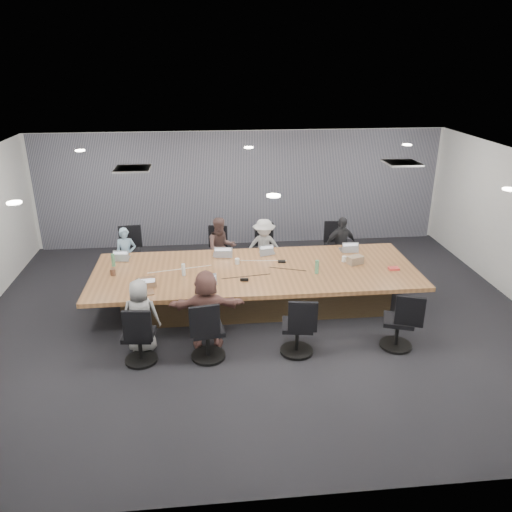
{
  "coord_description": "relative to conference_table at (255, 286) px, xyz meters",
  "views": [
    {
      "loc": [
        -0.86,
        -7.96,
        4.45
      ],
      "look_at": [
        0.0,
        0.4,
        1.05
      ],
      "focal_mm": 35.0,
      "sensor_mm": 36.0,
      "label": 1
    }
  ],
  "objects": [
    {
      "name": "floor",
      "position": [
        0.0,
        -0.5,
        -0.4
      ],
      "size": [
        10.0,
        8.0,
        0.0
      ],
      "primitive_type": "cube",
      "color": "black",
      "rests_on": "ground"
    },
    {
      "name": "ceiling",
      "position": [
        0.0,
        -0.5,
        2.4
      ],
      "size": [
        10.0,
        8.0,
        0.0
      ],
      "primitive_type": "cube",
      "color": "white",
      "rests_on": "wall_back"
    },
    {
      "name": "wall_back",
      "position": [
        0.0,
        3.5,
        1.0
      ],
      "size": [
        10.0,
        0.0,
        2.8
      ],
      "primitive_type": "cube",
      "rotation": [
        1.57,
        0.0,
        0.0
      ],
      "color": "silver",
      "rests_on": "ground"
    },
    {
      "name": "wall_front",
      "position": [
        0.0,
        -4.5,
        1.0
      ],
      "size": [
        10.0,
        0.0,
        2.8
      ],
      "primitive_type": "cube",
      "rotation": [
        -1.57,
        0.0,
        0.0
      ],
      "color": "silver",
      "rests_on": "ground"
    },
    {
      "name": "curtain",
      "position": [
        0.0,
        3.42,
        1.0
      ],
      "size": [
        9.8,
        0.04,
        2.8
      ],
      "primitive_type": "cube",
      "color": "slate",
      "rests_on": "ground"
    },
    {
      "name": "conference_table",
      "position": [
        0.0,
        0.0,
        0.0
      ],
      "size": [
        6.0,
        2.2,
        0.74
      ],
      "color": "#4A3722",
      "rests_on": "ground"
    },
    {
      "name": "chair_0",
      "position": [
        -2.56,
        1.7,
        0.04
      ],
      "size": [
        0.66,
        0.66,
        0.88
      ],
      "primitive_type": null,
      "rotation": [
        0.0,
        0.0,
        3.27
      ],
      "color": "black",
      "rests_on": "ground"
    },
    {
      "name": "chair_1",
      "position": [
        -0.59,
        1.7,
        -0.02
      ],
      "size": [
        0.61,
        0.61,
        0.76
      ],
      "primitive_type": null,
      "rotation": [
        0.0,
        0.0,
        2.92
      ],
      "color": "black",
      "rests_on": "ground"
    },
    {
      "name": "chair_2",
      "position": [
        0.32,
        1.7,
        -0.01
      ],
      "size": [
        0.67,
        0.67,
        0.79
      ],
      "primitive_type": null,
      "rotation": [
        0.0,
        0.0,
        3.46
      ],
      "color": "black",
      "rests_on": "ground"
    },
    {
      "name": "chair_3",
      "position": [
        1.98,
        1.7,
        -0.01
      ],
      "size": [
        0.57,
        0.57,
        0.79
      ],
      "primitive_type": null,
      "rotation": [
        0.0,
        0.0,
        3.08
      ],
      "color": "black",
      "rests_on": "ground"
    },
    {
      "name": "chair_4",
      "position": [
        -1.97,
        -1.7,
        -0.0
      ],
      "size": [
        0.59,
        0.59,
        0.79
      ],
      "primitive_type": null,
      "rotation": [
        0.0,
        0.0,
        -0.11
      ],
      "color": "black",
      "rests_on": "ground"
    },
    {
      "name": "chair_5",
      "position": [
        -0.92,
        -1.7,
        0.02
      ],
      "size": [
        0.65,
        0.65,
        0.85
      ],
      "primitive_type": null,
      "rotation": [
        0.0,
        0.0,
        0.15
      ],
      "color": "black",
      "rests_on": "ground"
    },
    {
      "name": "chair_6",
      "position": [
        0.49,
        -1.7,
        0.01
      ],
      "size": [
        0.64,
        0.64,
        0.83
      ],
      "primitive_type": null,
      "rotation": [
        0.0,
        0.0,
        -0.16
      ],
      "color": "black",
      "rests_on": "ground"
    },
    {
      "name": "chair_7",
      "position": [
        2.14,
        -1.7,
        0.01
      ],
      "size": [
        0.7,
        0.7,
        0.82
      ],
      "primitive_type": null,
      "rotation": [
        0.0,
        0.0,
        -0.34
      ],
      "color": "black",
      "rests_on": "ground"
    },
    {
      "name": "person_0",
      "position": [
        -2.56,
        1.35,
        0.19
      ],
      "size": [
        0.44,
        0.3,
        1.18
      ],
      "primitive_type": "imported",
      "rotation": [
        0.0,
        0.0,
        6.31
      ],
      "color": "#81A5C0",
      "rests_on": "ground"
    },
    {
      "name": "laptop_0",
      "position": [
        -2.56,
        0.8,
        0.35
      ],
      "size": [
        0.33,
        0.24,
        0.02
      ],
      "primitive_type": "cube",
      "rotation": [
        0.0,
        0.0,
        3.03
      ],
      "color": "#B2B2B7",
      "rests_on": "conference_table"
    },
    {
      "name": "person_1",
      "position": [
        -0.59,
        1.35,
        0.27
      ],
      "size": [
        0.74,
        0.63,
        1.33
      ],
      "primitive_type": "imported",
      "rotation": [
        0.0,
        0.0,
        6.5
      ],
      "color": "#4F3936",
      "rests_on": "ground"
    },
    {
      "name": "laptop_1",
      "position": [
        -0.59,
        0.8,
        0.35
      ],
      "size": [
        0.38,
        0.28,
        0.02
      ],
      "primitive_type": "cube",
      "rotation": [
        0.0,
        0.0,
        3.04
      ],
      "color": "#B2B2B7",
      "rests_on": "conference_table"
    },
    {
      "name": "person_2",
      "position": [
        0.32,
        1.35,
        0.24
      ],
      "size": [
        0.85,
        0.52,
        1.27
      ],
      "primitive_type": "imported",
      "rotation": [
        0.0,
        0.0,
        6.22
      ],
      "color": "#AAAAAA",
      "rests_on": "ground"
    },
    {
      "name": "laptop_2",
      "position": [
        0.32,
        0.8,
        0.35
      ],
      "size": [
        0.32,
        0.25,
        0.02
      ],
      "primitive_type": "cube",
      "rotation": [
        0.0,
        0.0,
        3.34
      ],
      "color": "#B2B2B7",
      "rests_on": "conference_table"
    },
    {
      "name": "person_3",
      "position": [
        1.98,
        1.35,
        0.23
      ],
      "size": [
        0.79,
        0.46,
        1.27
      ],
      "primitive_type": "imported",
      "rotation": [
        0.0,
        0.0,
        6.5
      ],
      "color": "#232428",
      "rests_on": "ground"
    },
    {
      "name": "laptop_3",
      "position": [
        1.98,
        0.8,
        0.35
      ],
      "size": [
        0.34,
        0.23,
        0.02
      ],
      "primitive_type": "cube",
      "rotation": [
        0.0,
        0.0,
        3.12
      ],
      "color": "#B2B2B7",
      "rests_on": "conference_table"
    },
    {
      "name": "person_4",
      "position": [
        -1.97,
        -1.35,
        0.21
      ],
      "size": [
        0.63,
        0.45,
        1.22
      ],
      "primitive_type": "imported",
      "rotation": [
        0.0,
        0.0,
        3.04
      ],
      "color": "gray",
      "rests_on": "ground"
    },
    {
      "name": "laptop_4",
      "position": [
        -1.97,
        -0.8,
        0.35
      ],
      "size": [
        0.38,
        0.3,
        0.02
      ],
      "primitive_type": "cube",
      "rotation": [
        0.0,
        0.0,
        0.2
      ],
      "color": "#8C6647",
      "rests_on": "conference_table"
    },
    {
      "name": "person_5",
      "position": [
        -0.92,
        -1.35,
        0.27
      ],
      "size": [
        1.24,
        0.41,
        1.33
      ],
      "primitive_type": "imported",
      "rotation": [
        0.0,
        0.0,
        3.13
      ],
      "color": "brown",
      "rests_on": "ground"
    },
    {
      "name": "laptop_5",
      "position": [
        -0.92,
        -0.8,
        0.35
      ],
      "size": [
        0.36,
        0.27,
        0.02
      ],
      "primitive_type": "cube",
      "rotation": [
        0.0,
        0.0,
        0.13
      ],
      "color": "#B2B2B7",
      "rests_on": "conference_table"
    },
    {
      "name": "bottle_green_left",
      "position": [
        -2.65,
        0.43,
        0.46
      ],
      "size": [
        0.08,
        0.08,
        0.25
      ],
      "primitive_type": "cylinder",
      "rotation": [
        0.0,
        0.0,
        -0.27
      ],
      "color": "#549569",
      "rests_on": "conference_table"
    },
    {
      "name": "bottle_green_right",
      "position": [
        1.09,
        -0.29,
        0.47
      ],
      "size": [
        0.08,
        0.08,
        0.25
      ],
      "primitive_type": "cylinder",
      "rotation": [
        0.0,
        0.0,
        -0.06
      ],
      "color": "#549569",
      "rests_on": "conference_table"
    },
    {
      "name": "bottle_clear",
      "position": [
        -1.32,
        -0.14,
        0.45
      ],
      "size": [
        0.08,
        0.08,
        0.22
      ],
      "primitive_type": "cylinder",
      "rotation": [
        0.0,
        0.0,
        0.14
      ],
      "color": "silver",
      "rests_on": "conference_table"
    },
    {
      "name": "cup_white_far",
      "position": [
        -0.32,
        0.3,
        0.39
      ],
      "size": [
        0.1,
        0.1,
        0.11
      ],
      "primitive_type": "cylinder",
      "rotation": [
        0.0,
        0.0,
        0.12
      ],
      "color": "white",
      "rests_on": "conference_table"
    },
    {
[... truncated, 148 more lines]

